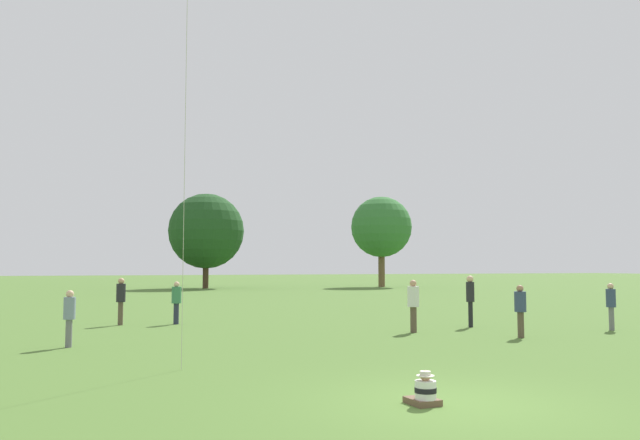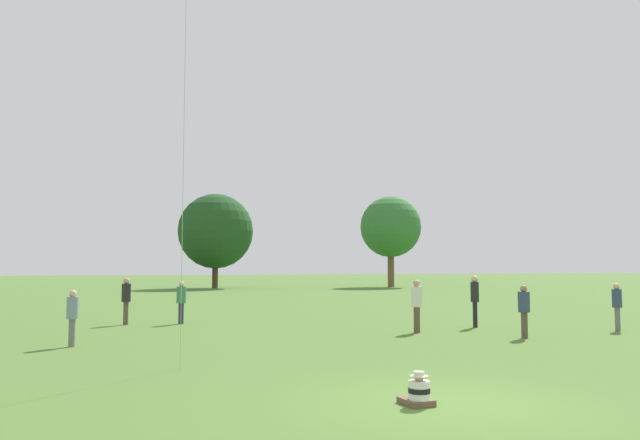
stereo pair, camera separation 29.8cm
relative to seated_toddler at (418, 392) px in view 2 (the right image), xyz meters
The scene contains 11 objects.
ground_plane 0.57m from the seated_toddler, ahead, with size 300.00×300.00×0.00m, color #4C702D.
seated_toddler is the anchor object (origin of this frame).
person_standing_0 10.98m from the seated_toddler, 61.78° to the left, with size 0.45×0.45×1.74m.
person_standing_1 14.32m from the seated_toddler, 33.49° to the left, with size 0.44×0.44×1.61m.
person_standing_2 15.59m from the seated_toddler, 96.70° to the left, with size 0.42×0.42×1.62m.
person_standing_3 16.28m from the seated_toddler, 103.60° to the left, with size 0.47×0.47×1.76m.
person_standing_4 10.41m from the seated_toddler, 43.49° to the left, with size 0.49×0.49×1.62m.
person_standing_5 13.27m from the seated_toddler, 52.74° to the left, with size 0.41×0.41×1.86m.
person_standing_7 11.06m from the seated_toddler, 119.73° to the left, with size 0.44×0.44×1.55m.
distant_tree_0 54.33m from the seated_toddler, 83.44° to the left, with size 7.54×7.54×9.51m.
distant_tree_1 57.20m from the seated_toddler, 64.44° to the left, with size 6.51×6.51×9.68m.
Camera 2 is at (-5.34, -8.89, 2.20)m, focal length 35.00 mm.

